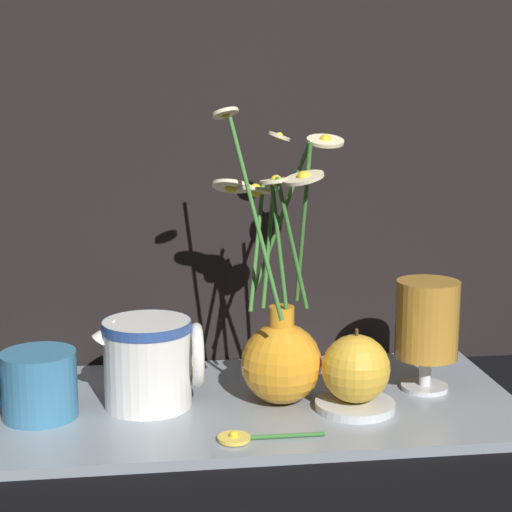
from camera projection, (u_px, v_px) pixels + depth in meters
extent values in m
plane|color=black|center=(246.00, 410.00, 1.05)|extent=(6.00, 6.00, 0.00)
cube|color=gray|center=(246.00, 405.00, 1.04)|extent=(0.66, 0.32, 0.01)
sphere|color=orange|center=(281.00, 363.00, 1.03)|extent=(0.10, 0.10, 0.10)
cylinder|color=orange|center=(282.00, 320.00, 1.02)|extent=(0.03, 0.03, 0.03)
cylinder|color=#3D7A33|center=(257.00, 247.00, 1.01)|extent=(0.03, 0.06, 0.14)
cylinder|color=beige|center=(231.00, 186.00, 1.00)|extent=(0.06, 0.06, 0.02)
sphere|color=yellow|center=(231.00, 186.00, 1.00)|extent=(0.02, 0.02, 0.02)
cylinder|color=#3D7A33|center=(303.00, 225.00, 1.00)|extent=(0.01, 0.06, 0.20)
cylinder|color=beige|center=(325.00, 141.00, 0.99)|extent=(0.05, 0.05, 0.01)
sphere|color=yellow|center=(325.00, 141.00, 0.99)|extent=(0.02, 0.02, 0.02)
cylinder|color=#3D7A33|center=(280.00, 220.00, 1.03)|extent=(0.08, 0.01, 0.20)
cylinder|color=beige|center=(279.00, 136.00, 1.05)|extent=(0.03, 0.03, 0.01)
sphere|color=yellow|center=(279.00, 136.00, 1.05)|extent=(0.01, 0.01, 0.01)
cylinder|color=#3D7A33|center=(269.00, 249.00, 1.01)|extent=(0.02, 0.04, 0.14)
cylinder|color=beige|center=(255.00, 190.00, 1.00)|extent=(0.06, 0.06, 0.01)
sphere|color=yellow|center=(255.00, 190.00, 1.00)|extent=(0.02, 0.02, 0.02)
cylinder|color=#3D7A33|center=(279.00, 245.00, 0.99)|extent=(0.02, 0.02, 0.15)
cylinder|color=beige|center=(276.00, 181.00, 0.97)|extent=(0.05, 0.05, 0.01)
sphere|color=yellow|center=(276.00, 181.00, 0.97)|extent=(0.01, 0.01, 0.01)
cylinder|color=#3D7A33|center=(292.00, 244.00, 0.98)|extent=(0.05, 0.02, 0.16)
cylinder|color=beige|center=(304.00, 178.00, 0.95)|extent=(0.06, 0.06, 0.02)
sphere|color=yellow|center=(304.00, 178.00, 0.95)|extent=(0.02, 0.02, 0.02)
cylinder|color=#3D7A33|center=(255.00, 215.00, 0.96)|extent=(0.06, 0.08, 0.23)
cylinder|color=beige|center=(225.00, 113.00, 0.91)|extent=(0.04, 0.04, 0.01)
sphere|color=yellow|center=(225.00, 113.00, 0.91)|extent=(0.01, 0.01, 0.01)
cylinder|color=teal|center=(39.00, 384.00, 0.99)|extent=(0.09, 0.09, 0.08)
cylinder|color=white|center=(148.00, 363.00, 1.02)|extent=(0.10, 0.10, 0.11)
cylinder|color=#2D4C93|center=(147.00, 326.00, 1.01)|extent=(0.11, 0.11, 0.01)
torus|color=white|center=(197.00, 355.00, 1.02)|extent=(0.01, 0.08, 0.08)
cone|color=white|center=(109.00, 330.00, 1.00)|extent=(0.04, 0.03, 0.04)
cylinder|color=silver|center=(424.00, 387.00, 1.08)|extent=(0.06, 0.06, 0.01)
cylinder|color=silver|center=(425.00, 371.00, 1.08)|extent=(0.01, 0.01, 0.04)
cylinder|color=#B77F2D|center=(427.00, 319.00, 1.06)|extent=(0.08, 0.08, 0.10)
cylinder|color=silver|center=(355.00, 405.00, 1.01)|extent=(0.10, 0.10, 0.01)
sphere|color=gold|center=(356.00, 369.00, 1.01)|extent=(0.08, 0.08, 0.08)
cylinder|color=#4C3819|center=(357.00, 332.00, 1.00)|extent=(0.00, 0.00, 0.01)
cylinder|color=#336B2D|center=(280.00, 436.00, 0.93)|extent=(0.10, 0.01, 0.01)
cylinder|color=#EAC64C|center=(234.00, 438.00, 0.92)|extent=(0.04, 0.04, 0.00)
sphere|color=yellow|center=(234.00, 436.00, 0.92)|extent=(0.01, 0.01, 0.01)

